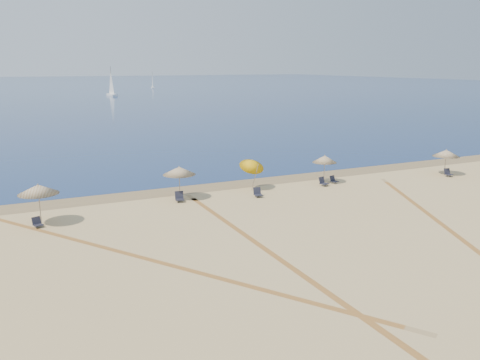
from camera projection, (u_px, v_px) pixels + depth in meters
The scene contains 17 objects.
ground at pixel (479, 333), 17.44m from camera, with size 160.00×160.00×0.00m, color tan.
ocean at pixel (42, 86), 216.12m from camera, with size 500.00×500.00×0.00m, color #0C2151.
wet_sand at pixel (218, 186), 38.63m from camera, with size 500.00×500.00×0.00m, color olive.
umbrella_1 at pixel (38, 189), 28.77m from camera, with size 2.32×2.32×2.48m.
umbrella_2 at pixel (179, 171), 34.34m from camera, with size 2.28×2.28×2.37m.
umbrella_3 at pixel (252, 164), 36.85m from camera, with size 1.85×1.97×2.69m.
umbrella_4 at pixel (325, 159), 39.13m from camera, with size 1.92×1.92×2.28m.
umbrella_5 at pixel (446, 153), 42.07m from camera, with size 2.23×2.23×2.22m.
chair_2 at pixel (37, 223), 28.71m from camera, with size 0.65×0.70×0.60m.
chair_3 at pixel (179, 197), 34.08m from camera, with size 0.70×0.78×0.70m.
chair_4 at pixel (258, 193), 35.31m from camera, with size 0.63×0.71×0.66m.
chair_5 at pixel (323, 182), 38.56m from camera, with size 0.73×0.80×0.68m.
chair_6 at pixel (334, 180), 39.41m from camera, with size 0.62×0.68×0.60m.
chair_7 at pixel (448, 173), 41.80m from camera, with size 0.62×0.70×0.67m.
sailboat_0 at pixel (153, 83), 199.01m from camera, with size 1.84×4.55×6.58m.
sailboat_1 at pixel (111, 87), 148.98m from camera, with size 2.26×6.01×8.74m.
tire_tracks at pixel (299, 253), 24.83m from camera, with size 55.21×44.27×0.00m.
Camera 1 is at (-14.30, -10.73, 9.20)m, focal length 37.08 mm.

